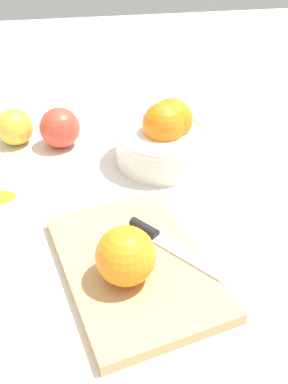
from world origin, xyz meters
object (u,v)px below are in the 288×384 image
(apple_front_left, at_px, (15,127))
(bowl, at_px, (164,137))
(apple_front_left_2, at_px, (60,128))
(orange_on_board, at_px, (126,256))
(knife, at_px, (163,240))
(cutting_board, at_px, (134,265))

(apple_front_left, bearing_deg, bowl, 66.43)
(apple_front_left, bearing_deg, apple_front_left_2, 73.47)
(apple_front_left, relative_size, apple_front_left_2, 0.91)
(apple_front_left_2, bearing_deg, apple_front_left, -106.53)
(orange_on_board, xyz_separation_m, apple_front_left, (-0.41, -0.16, -0.02))
(apple_front_left, distance_m, apple_front_left_2, 0.09)
(orange_on_board, distance_m, knife, 0.09)
(orange_on_board, distance_m, apple_front_left_2, 0.39)
(orange_on_board, xyz_separation_m, knife, (-0.06, 0.06, -0.03))
(bowl, distance_m, apple_front_left_2, 0.20)
(apple_front_left_2, bearing_deg, cutting_board, 13.53)
(knife, bearing_deg, bowl, 167.51)
(apple_front_left, height_order, apple_front_left_2, apple_front_left_2)
(cutting_board, distance_m, apple_front_left, 0.42)
(cutting_board, bearing_deg, orange_on_board, -27.67)
(cutting_board, relative_size, apple_front_left, 3.73)
(cutting_board, relative_size, orange_on_board, 3.53)
(cutting_board, bearing_deg, bowl, 160.05)
(bowl, bearing_deg, orange_on_board, -20.73)
(bowl, bearing_deg, cutting_board, -19.95)
(bowl, relative_size, apple_front_left_2, 2.30)
(apple_front_left_2, bearing_deg, orange_on_board, 10.47)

